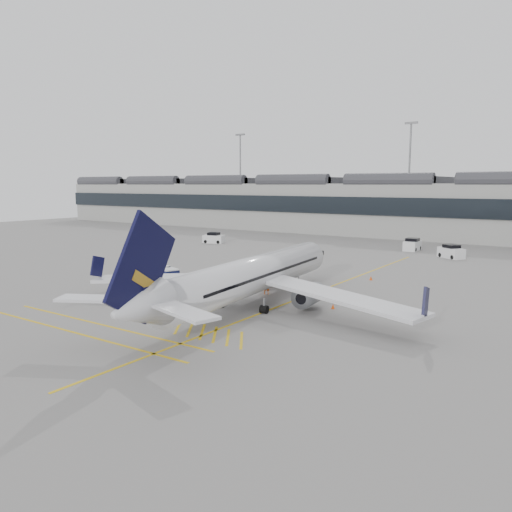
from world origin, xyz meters
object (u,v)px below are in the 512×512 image
Objects in this scene: belt_loader at (273,281)px; ramp_agent_a at (267,285)px; airliner_main at (250,276)px; baggage_cart_a at (259,278)px; pushback_tug at (124,288)px; ramp_agent_b at (265,281)px.

ramp_agent_a is (1.79, -3.96, 0.43)m from belt_loader.
belt_loader is at bearing 104.39° from airliner_main.
pushback_tug is (-8.46, -11.39, -0.18)m from baggage_cart_a.
pushback_tug is (-11.51, -8.14, -0.31)m from ramp_agent_a.
ramp_agent_b is at bearing -41.08° from baggage_cart_a.
belt_loader is at bearing 28.78° from baggage_cart_a.
baggage_cart_a is 0.81× the size of ramp_agent_a.
belt_loader is 4.37m from ramp_agent_a.
airliner_main reaches higher than baggage_cart_a.
belt_loader is 15.52m from pushback_tug.
ramp_agent_a is (-1.55, 5.01, -1.75)m from airliner_main.
baggage_cart_a is 2.32m from ramp_agent_b.
ramp_agent_b is (0.50, -2.21, 0.34)m from belt_loader.
baggage_cart_a is at bearing -168.32° from belt_loader.
ramp_agent_b is at bearing 106.74° from airliner_main.
belt_loader is 2.96× the size of baggage_cart_a.
belt_loader is at bearing -95.01° from ramp_agent_b.
airliner_main reaches higher than ramp_agent_a.
baggage_cart_a is (-1.26, -0.71, 0.30)m from belt_loader.
airliner_main is 19.77× the size of ramp_agent_b.
belt_loader is (-3.34, 8.97, -2.18)m from airliner_main.
ramp_agent_a is at bearing 101.15° from airliner_main.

